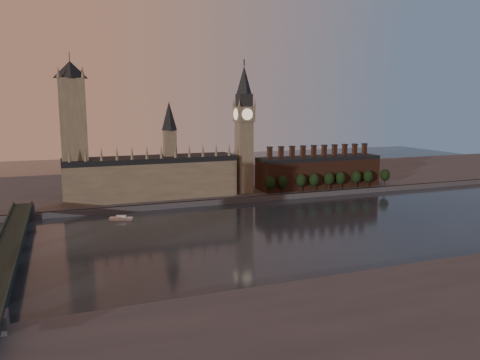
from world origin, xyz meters
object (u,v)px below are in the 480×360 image
object	(u,v)px
victoria_tower	(73,128)
river_boat	(121,218)
big_ben	(244,128)
westminster_bridge	(9,249)

from	to	relation	value
victoria_tower	river_boat	bearing A→B (deg)	-62.04
victoria_tower	big_ben	xyz separation A→B (m)	(130.00, -5.00, -2.26)
big_ben	westminster_bridge	xyz separation A→B (m)	(-165.00, -112.70, -49.39)
big_ben	river_boat	world-z (taller)	big_ben
westminster_bridge	river_boat	distance (m)	92.49
westminster_bridge	river_boat	size ratio (longest dim) A/B	12.83
westminster_bridge	victoria_tower	bearing A→B (deg)	73.44
victoria_tower	westminster_bridge	size ratio (longest dim) A/B	0.54
big_ben	victoria_tower	bearing A→B (deg)	177.80
victoria_tower	big_ben	size ratio (longest dim) A/B	1.01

